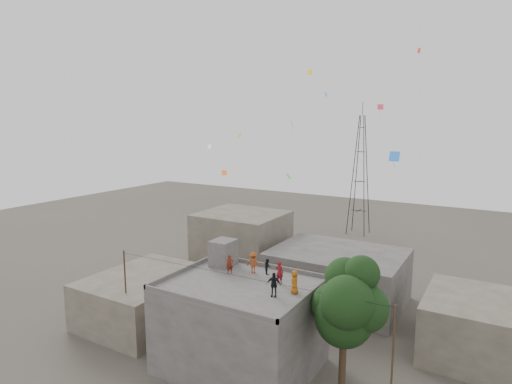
% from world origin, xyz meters
% --- Properties ---
extents(ground, '(140.00, 140.00, 0.00)m').
position_xyz_m(ground, '(0.00, 0.00, 0.00)').
color(ground, '#47423A').
rests_on(ground, ground).
extents(main_building, '(10.00, 8.00, 6.10)m').
position_xyz_m(main_building, '(0.00, 0.00, 3.05)').
color(main_building, '#4B4946').
rests_on(main_building, ground).
extents(parapet, '(10.00, 8.00, 0.30)m').
position_xyz_m(parapet, '(0.00, 0.00, 6.25)').
color(parapet, '#4B4946').
rests_on(parapet, main_building).
extents(stair_head_box, '(1.60, 1.80, 2.00)m').
position_xyz_m(stair_head_box, '(-3.20, 2.60, 7.10)').
color(stair_head_box, '#4B4946').
rests_on(stair_head_box, main_building).
extents(neighbor_west, '(8.00, 10.00, 4.00)m').
position_xyz_m(neighbor_west, '(-11.00, 2.00, 2.00)').
color(neighbor_west, '#565044').
rests_on(neighbor_west, ground).
extents(neighbor_north, '(12.00, 9.00, 5.00)m').
position_xyz_m(neighbor_north, '(2.00, 14.00, 2.50)').
color(neighbor_north, '#4B4946').
rests_on(neighbor_north, ground).
extents(neighbor_northwest, '(9.00, 8.00, 7.00)m').
position_xyz_m(neighbor_northwest, '(-10.00, 16.00, 3.50)').
color(neighbor_northwest, '#565044').
rests_on(neighbor_northwest, ground).
extents(neighbor_east, '(7.00, 8.00, 4.40)m').
position_xyz_m(neighbor_east, '(14.00, 10.00, 2.20)').
color(neighbor_east, '#565044').
rests_on(neighbor_east, ground).
extents(tree, '(4.90, 4.60, 9.10)m').
position_xyz_m(tree, '(7.37, 0.60, 6.10)').
color(tree, black).
rests_on(tree, ground).
extents(utility_line, '(20.12, 0.62, 7.40)m').
position_xyz_m(utility_line, '(0.50, -1.25, 3.83)').
color(utility_line, black).
rests_on(utility_line, ground).
extents(transmission_tower, '(2.97, 2.97, 20.01)m').
position_xyz_m(transmission_tower, '(-4.00, 40.00, 9.07)').
color(transmission_tower, black).
rests_on(transmission_tower, ground).
extents(person_red_adult, '(0.57, 0.38, 1.55)m').
position_xyz_m(person_red_adult, '(2.22, 1.52, 6.88)').
color(person_red_adult, maroon).
rests_on(person_red_adult, main_building).
extents(person_orange_child, '(0.83, 0.89, 1.53)m').
position_xyz_m(person_orange_child, '(3.87, 0.44, 6.87)').
color(person_orange_child, '#A85413').
rests_on(person_orange_child, main_building).
extents(person_dark_child, '(0.68, 0.70, 1.14)m').
position_xyz_m(person_dark_child, '(0.65, 2.70, 6.67)').
color(person_dark_child, black).
rests_on(person_dark_child, main_building).
extents(person_dark_adult, '(0.99, 0.63, 1.57)m').
position_xyz_m(person_dark_adult, '(2.94, -0.67, 6.89)').
color(person_dark_adult, black).
rests_on(person_dark_adult, main_building).
extents(person_orange_adult, '(1.12, 0.84, 1.54)m').
position_xyz_m(person_orange_adult, '(-0.36, 2.38, 6.87)').
color(person_orange_adult, '#9C3B11').
rests_on(person_orange_adult, main_building).
extents(person_red_child, '(0.58, 0.61, 1.40)m').
position_xyz_m(person_red_child, '(-1.74, 1.36, 6.80)').
color(person_red_child, maroon).
rests_on(person_red_child, main_building).
extents(kites, '(19.96, 15.28, 10.65)m').
position_xyz_m(kites, '(1.28, 8.03, 16.66)').
color(kites, '#FF601A').
rests_on(kites, ground).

